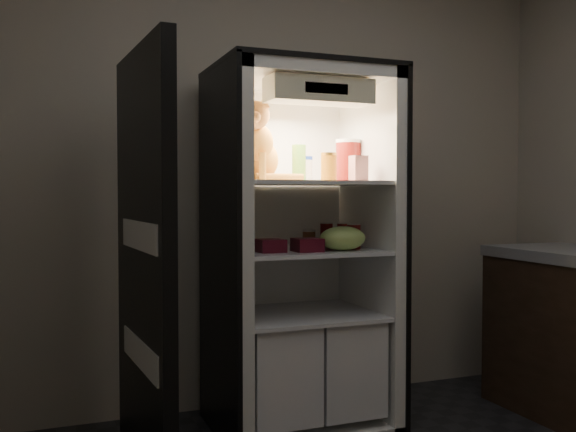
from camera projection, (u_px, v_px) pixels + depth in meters
The scene contains 16 objects.
room_shell at pixel (460, 71), 2.06m from camera, with size 3.60×3.60×3.60m.
refrigerator at pixel (298, 276), 3.37m from camera, with size 0.90×0.72×1.88m.
fridge_door at pixel (144, 266), 2.75m from camera, with size 0.12×0.87×1.85m.
tabby_cat at pixel (257, 150), 3.26m from camera, with size 0.36×0.42×0.43m.
parmesan_shaker at pixel (299, 163), 3.39m from camera, with size 0.07×0.07×0.19m.
mayo_tub at pixel (304, 169), 3.45m from camera, with size 0.10×0.10×0.14m.
salsa_jar at pixel (329, 167), 3.31m from camera, with size 0.08×0.08×0.15m.
pepper_jar at pixel (348, 161), 3.49m from camera, with size 0.14×0.14×0.23m.
cream_carton at pixel (358, 168), 3.26m from camera, with size 0.08×0.08×0.13m, color white.
soda_can_a at pixel (326, 234), 3.49m from camera, with size 0.07×0.07×0.13m.
soda_can_b at pixel (343, 235), 3.47m from camera, with size 0.07×0.07×0.13m.
soda_can_c at pixel (354, 236), 3.30m from camera, with size 0.07×0.07×0.13m.
condiment_jar at pixel (309, 239), 3.40m from camera, with size 0.07×0.07×0.10m.
grape_bag at pixel (343, 238), 3.23m from camera, with size 0.24×0.18×0.12m, color #86AE51.
berry_box_left at pixel (271, 246), 3.13m from camera, with size 0.13×0.13×0.06m, color #510D1A.
berry_box_right at pixel (307, 245), 3.16m from camera, with size 0.13×0.13×0.07m, color #510D1A.
Camera 1 is at (-1.27, -1.73, 1.23)m, focal length 40.00 mm.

